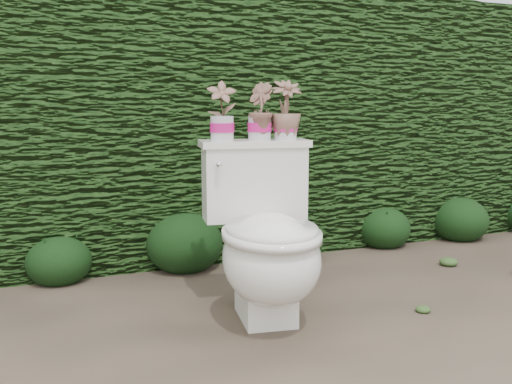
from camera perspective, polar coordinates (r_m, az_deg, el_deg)
name	(u,v)px	position (r m, az deg, el deg)	size (l,w,h in m)	color
ground	(315,332)	(2.46, 5.93, -13.78)	(60.00, 60.00, 0.00)	brown
hedge	(203,124)	(3.76, -5.34, 6.77)	(8.00, 1.00, 1.60)	#284E1A
house_wall	(152,22)	(8.24, -10.36, 16.36)	(8.00, 3.50, 4.00)	silver
toilet	(267,242)	(2.46, 1.07, -4.97)	(0.55, 0.74, 0.78)	white
potted_plant_left	(222,112)	(2.59, -3.43, 7.97)	(0.13, 0.09, 0.25)	#256A21
potted_plant_center	(260,113)	(2.62, 0.36, 7.95)	(0.14, 0.11, 0.25)	#256A21
potted_plant_right	(286,111)	(2.66, 2.97, 8.06)	(0.14, 0.14, 0.26)	#256A21
liriope_clump_2	(58,256)	(3.23, -19.15, -6.02)	(0.35, 0.35, 0.28)	#163412
liriope_clump_3	(184,238)	(3.29, -7.20, -4.61)	(0.44, 0.44, 0.35)	#163412
liriope_clump_4	(294,237)	(3.44, 3.79, -4.51)	(0.36, 0.36, 0.28)	#163412
liriope_clump_5	(383,224)	(3.87, 12.60, -3.14)	(0.36, 0.36, 0.29)	#163412
liriope_clump_6	(460,216)	(4.21, 19.69, -2.27)	(0.40, 0.40, 0.32)	#163412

